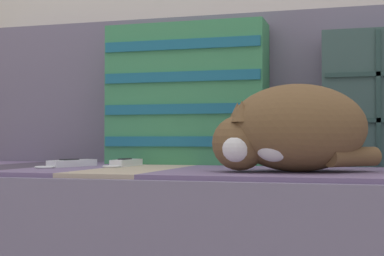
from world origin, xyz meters
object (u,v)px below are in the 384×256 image
(throw_pillow_striped, at_px, (187,95))
(couch, at_px, (220,238))
(game_remote_near, at_px, (125,163))
(game_remote_far, at_px, (70,163))
(sleeping_cat, at_px, (290,130))

(throw_pillow_striped, bearing_deg, couch, -51.71)
(game_remote_near, distance_m, game_remote_far, 0.14)
(sleeping_cat, height_order, game_remote_far, sleeping_cat)
(throw_pillow_striped, relative_size, game_remote_near, 2.53)
(game_remote_far, bearing_deg, throw_pillow_striped, 46.61)
(couch, bearing_deg, sleeping_cat, -40.74)
(throw_pillow_striped, height_order, game_remote_near, throw_pillow_striped)
(throw_pillow_striped, xyz_separation_m, sleeping_cat, (0.34, -0.35, -0.11))
(couch, relative_size, sleeping_cat, 4.84)
(couch, bearing_deg, game_remote_near, -179.18)
(couch, distance_m, game_remote_far, 0.44)
(couch, height_order, sleeping_cat, sleeping_cat)
(game_remote_near, bearing_deg, throw_pillow_striped, 56.83)
(throw_pillow_striped, distance_m, game_remote_near, 0.29)
(sleeping_cat, height_order, game_remote_near, sleeping_cat)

